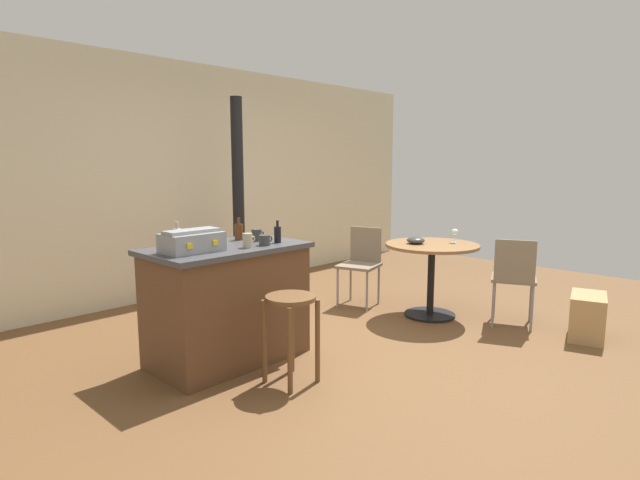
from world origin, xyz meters
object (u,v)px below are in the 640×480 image
bottle_0 (278,234)px  cup_3 (211,237)px  bottle_2 (177,237)px  cup_0 (257,235)px  wine_glass (455,232)px  cup_1 (265,240)px  wood_stove (240,253)px  folding_chair_near (361,260)px  toolbox (192,241)px  cardboard_box (587,316)px  serving_bowl (416,240)px  wooden_stool (291,318)px  cup_2 (248,240)px  bottle_1 (239,231)px  kitchen_island (228,303)px  folding_chair_far (514,275)px  dining_table (432,261)px

bottle_0 → cup_3: (-0.41, 0.33, -0.02)m
bottle_2 → cup_0: 0.64m
cup_0 → wine_glass: (2.01, -0.68, -0.11)m
cup_1 → cup_3: cup_3 is taller
wood_stove → wine_glass: 2.38m
bottle_2 → folding_chair_near: bearing=0.8°
toolbox → cardboard_box: bearing=-33.1°
bottle_2 → bottle_0: bearing=-30.7°
toolbox → wine_glass: 2.74m
toolbox → serving_bowl: 2.38m
wooden_stool → cup_0: cup_0 is taller
cup_1 → cup_3: 0.44m
serving_bowl → wood_stove: bearing=114.7°
cup_2 → cardboard_box: bearing=-34.9°
toolbox → wine_glass: size_ratio=2.92×
folding_chair_near → toolbox: 2.37m
bottle_2 → cardboard_box: bottle_2 is taller
cup_0 → cardboard_box: size_ratio=0.25×
bottle_1 → serving_bowl: size_ratio=1.04×
bottle_1 → bottle_2: size_ratio=0.97×
folding_chair_near → serving_bowl: folding_chair_near is taller
bottle_0 → cardboard_box: 2.86m
kitchen_island → toolbox: bearing=-172.1°
wooden_stool → folding_chair_far: bearing=-14.7°
bottle_0 → cup_3: size_ratio=1.44×
wine_glass → cardboard_box: wine_glass is taller
kitchen_island → cup_2: cup_2 is taller
cup_0 → kitchen_island: bearing=-175.7°
dining_table → folding_chair_near: bearing=101.0°
toolbox → cup_0: size_ratio=3.50×
toolbox → serving_bowl: toolbox is taller
wooden_stool → bottle_0: size_ratio=3.52×
folding_chair_far → cup_1: bearing=153.2°
wooden_stool → cup_3: 0.97m
wooden_stool → cup_1: cup_1 is taller
toolbox → cardboard_box: 3.49m
cup_3 → wooden_stool: bearing=-84.6°
bottle_0 → bottle_2: 0.77m
toolbox → cardboard_box: toolbox is taller
cup_0 → cup_3: 0.38m
wood_stove → kitchen_island: bearing=-130.4°
bottle_0 → bottle_2: bottle_2 is taller
dining_table → cardboard_box: size_ratio=1.94×
wine_glass → cup_3: bearing=160.9°
bottle_1 → wine_glass: size_ratio=1.30×
kitchen_island → bottle_0: size_ratio=6.82×
dining_table → serving_bowl: serving_bowl is taller
wooden_stool → bottle_1: size_ratio=3.40×
serving_bowl → kitchen_island: bearing=168.6°
kitchen_island → cardboard_box: 3.16m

